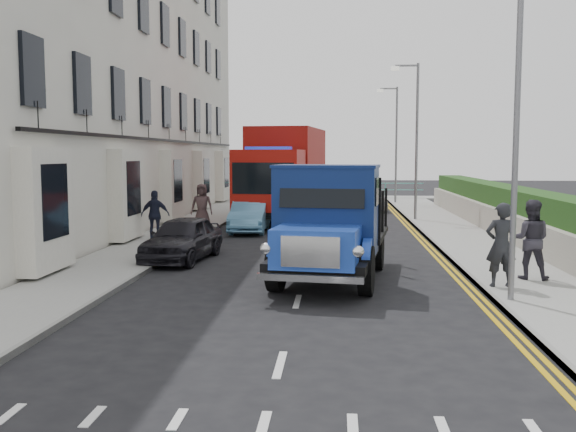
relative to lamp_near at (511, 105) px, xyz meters
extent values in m
plane|color=black|center=(-4.18, 2.00, -4.00)|extent=(120.00, 120.00, 0.00)
cube|color=gray|center=(-9.38, 11.00, -3.94)|extent=(2.40, 38.00, 0.12)
cube|color=gray|center=(1.12, 11.00, -3.94)|extent=(2.60, 38.00, 0.12)
cube|color=gray|center=(-4.18, 31.00, -3.94)|extent=(30.00, 2.50, 0.12)
plane|color=#4D6069|center=(-4.18, 62.00, -4.00)|extent=(120.00, 120.00, 0.00)
cube|color=silver|center=(-13.68, 15.00, 3.00)|extent=(6.00, 30.00, 14.00)
cube|color=black|center=(-10.53, 15.00, -0.40)|extent=(0.12, 28.00, 0.10)
cube|color=#B2AD9E|center=(2.42, 11.00, -3.45)|extent=(0.30, 28.00, 1.00)
cube|color=#234416|center=(3.12, 11.00, -3.05)|extent=(1.20, 28.00, 1.70)
cube|color=#59B2A5|center=(-4.18, 30.20, -2.92)|extent=(13.00, 0.08, 0.06)
cube|color=#59B2A5|center=(-4.18, 30.20, -3.35)|extent=(13.00, 0.06, 0.05)
cylinder|color=slate|center=(0.12, 0.00, -0.50)|extent=(0.12, 0.12, 7.00)
cylinder|color=slate|center=(0.12, 16.00, -0.50)|extent=(0.12, 0.12, 7.00)
cube|color=slate|center=(-0.38, 16.00, 2.90)|extent=(1.00, 0.08, 0.08)
cube|color=beige|center=(-0.88, 16.00, 2.78)|extent=(0.35, 0.18, 0.18)
cylinder|color=slate|center=(0.12, 26.00, -0.50)|extent=(0.12, 0.12, 7.00)
cube|color=slate|center=(-0.38, 26.00, 2.90)|extent=(1.00, 0.08, 0.08)
cube|color=beige|center=(-0.88, 26.00, 2.78)|extent=(0.35, 0.18, 0.18)
cylinder|color=black|center=(-4.71, 0.95, -3.45)|extent=(0.44, 1.11, 1.08)
cylinder|color=black|center=(-2.74, 0.68, -3.45)|extent=(0.44, 1.11, 1.08)
cylinder|color=black|center=(-4.28, 4.09, -3.45)|extent=(0.44, 1.11, 1.08)
cylinder|color=black|center=(-2.31, 3.82, -3.45)|extent=(0.44, 1.11, 1.08)
cube|color=black|center=(-3.51, 2.39, -3.30)|extent=(2.86, 5.66, 0.20)
cube|color=#2147B6|center=(-3.79, 0.31, -2.89)|extent=(1.93, 1.69, 0.81)
cube|color=silver|center=(-3.89, -0.44, -2.89)|extent=(1.19, 0.25, 0.62)
cube|color=#0F2052|center=(-3.61, 1.60, -2.25)|extent=(2.42, 1.65, 1.98)
cube|color=black|center=(-3.33, 3.73, -3.04)|extent=(2.78, 3.45, 0.14)
cylinder|color=black|center=(-7.27, 12.66, -3.39)|extent=(0.48, 1.25, 1.21)
cylinder|color=black|center=(-4.96, 12.40, -3.39)|extent=(0.48, 1.25, 1.21)
cylinder|color=black|center=(-6.90, 16.06, -3.39)|extent=(0.48, 1.25, 1.21)
cylinder|color=black|center=(-4.59, 15.81, -3.39)|extent=(0.48, 1.25, 1.21)
cylinder|color=black|center=(-6.63, 18.47, -3.39)|extent=(0.48, 1.25, 1.21)
cylinder|color=black|center=(-4.33, 18.22, -3.39)|extent=(0.48, 1.25, 1.21)
cube|color=black|center=(-5.80, 15.38, -3.17)|extent=(3.37, 7.96, 0.28)
cube|color=#9E120B|center=(-6.12, 12.53, -2.01)|extent=(2.86, 2.37, 2.43)
cube|color=black|center=(-6.23, 11.52, -1.90)|extent=(2.42, 0.35, 1.21)
cube|color=maroon|center=(-5.67, 16.59, -1.46)|extent=(3.37, 6.01, 3.31)
imported|color=black|center=(-7.78, 4.88, -3.36)|extent=(1.94, 3.88, 1.27)
imported|color=#5790BB|center=(-6.78, 11.72, -3.37)|extent=(1.42, 3.82, 1.25)
imported|color=#A4A3A8|center=(-6.78, 17.05, -3.30)|extent=(2.12, 4.89, 1.40)
imported|color=black|center=(-7.68, 29.00, -3.31)|extent=(3.92, 5.46, 1.38)
imported|color=#A7A6AB|center=(-1.78, 22.00, -3.25)|extent=(2.20, 4.57, 1.50)
imported|color=#222428|center=(0.22, 1.28, -2.95)|extent=(0.70, 0.48, 1.86)
imported|color=#35323D|center=(1.13, 2.24, -2.95)|extent=(1.06, 0.92, 1.86)
imported|color=#1B1F31|center=(-9.60, 8.48, -3.04)|extent=(1.00, 0.47, 1.67)
imported|color=#3F2D2D|center=(-8.68, 11.78, -3.00)|extent=(0.87, 0.59, 1.75)
camera|label=1|loc=(-3.37, -12.97, -0.96)|focal=40.00mm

